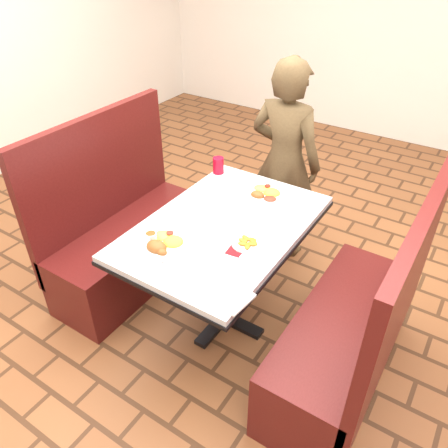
{
  "coord_description": "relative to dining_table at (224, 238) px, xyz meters",
  "views": [
    {
      "loc": [
        1.08,
        -1.67,
        2.13
      ],
      "look_at": [
        0.0,
        0.0,
        0.75
      ],
      "focal_mm": 35.0,
      "sensor_mm": 36.0,
      "label": 1
    }
  ],
  "objects": [
    {
      "name": "dining_table",
      "position": [
        0.0,
        0.0,
        0.0
      ],
      "size": [
        0.81,
        1.21,
        0.75
      ],
      "color": "silver",
      "rests_on": "ground"
    },
    {
      "name": "booth_bench_left",
      "position": [
        -0.8,
        0.0,
        -0.32
      ],
      "size": [
        0.47,
        1.2,
        1.17
      ],
      "color": "#541513",
      "rests_on": "ground"
    },
    {
      "name": "booth_bench_right",
      "position": [
        0.8,
        0.0,
        -0.32
      ],
      "size": [
        0.47,
        1.2,
        1.17
      ],
      "color": "#541513",
      "rests_on": "ground"
    },
    {
      "name": "diner_person",
      "position": [
        -0.07,
        0.89,
        0.08
      ],
      "size": [
        0.54,
        0.36,
        1.46
      ],
      "primitive_type": "imported",
      "rotation": [
        0.0,
        0.0,
        3.12
      ],
      "color": "brown",
      "rests_on": "ground"
    },
    {
      "name": "near_dinner_plate",
      "position": [
        -0.15,
        -0.34,
        0.12
      ],
      "size": [
        0.26,
        0.26,
        0.08
      ],
      "rotation": [
        0.0,
        0.0,
        0.29
      ],
      "color": "white",
      "rests_on": "dining_table"
    },
    {
      "name": "far_dinner_plate",
      "position": [
        0.05,
        0.39,
        0.12
      ],
      "size": [
        0.26,
        0.26,
        0.07
      ],
      "rotation": [
        0.0,
        0.0,
        -0.17
      ],
      "color": "white",
      "rests_on": "dining_table"
    },
    {
      "name": "plantain_plate",
      "position": [
        0.2,
        -0.09,
        0.11
      ],
      "size": [
        0.17,
        0.17,
        0.03
      ],
      "rotation": [
        0.0,
        0.0,
        -0.33
      ],
      "color": "white",
      "rests_on": "dining_table"
    },
    {
      "name": "maroon_napkin",
      "position": [
        0.19,
        -0.17,
        0.1
      ],
      "size": [
        0.1,
        0.1,
        0.0
      ],
      "primitive_type": "cube",
      "rotation": [
        0.0,
        0.0,
        0.11
      ],
      "color": "maroon",
      "rests_on": "dining_table"
    },
    {
      "name": "spoon_utensil",
      "position": [
        0.23,
        -0.15,
        0.1
      ],
      "size": [
        0.01,
        0.13,
        0.0
      ],
      "primitive_type": "cube",
      "rotation": [
        0.0,
        0.0,
        0.03
      ],
      "color": "silver",
      "rests_on": "dining_table"
    },
    {
      "name": "red_tumbler",
      "position": [
        -0.36,
        0.49,
        0.15
      ],
      "size": [
        0.07,
        0.07,
        0.11
      ],
      "primitive_type": "cylinder",
      "color": "red",
      "rests_on": "dining_table"
    },
    {
      "name": "paper_napkin",
      "position": [
        0.32,
        -0.47,
        0.1
      ],
      "size": [
        0.23,
        0.19,
        0.01
      ],
      "primitive_type": "cube",
      "rotation": [
        0.0,
        0.0,
        -0.12
      ],
      "color": "white",
      "rests_on": "dining_table"
    },
    {
      "name": "knife_utensil",
      "position": [
        -0.08,
        -0.32,
        0.11
      ],
      "size": [
        0.05,
        0.18,
        0.0
      ],
      "primitive_type": "cube",
      "rotation": [
        0.0,
        0.0,
        -0.22
      ],
      "color": "silver",
      "rests_on": "dining_table"
    },
    {
      "name": "fork_utensil",
      "position": [
        -0.06,
        -0.39,
        0.11
      ],
      "size": [
        0.05,
        0.15,
        0.0
      ],
      "primitive_type": "cube",
      "rotation": [
        0.0,
        0.0,
        -0.28
      ],
      "color": "silver",
      "rests_on": "dining_table"
    },
    {
      "name": "lettuce_shreds",
      "position": [
        0.04,
        0.06,
        0.1
      ],
      "size": [
        0.28,
        0.32,
        0.0
      ],
      "primitive_type": null,
      "color": "#99CB51",
      "rests_on": "dining_table"
    }
  ]
}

